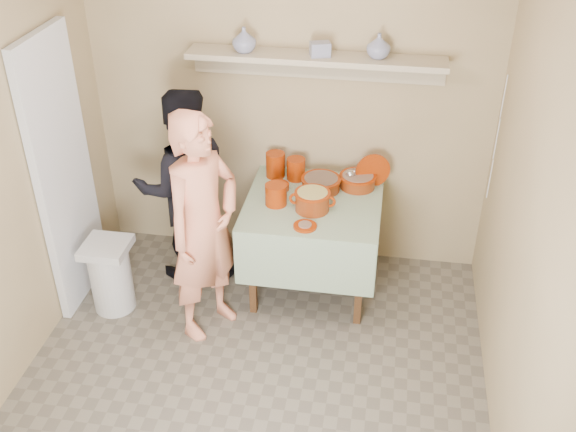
% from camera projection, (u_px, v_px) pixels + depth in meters
% --- Properties ---
extents(ground, '(3.50, 3.50, 0.00)m').
position_uv_depth(ground, '(245.00, 405.00, 4.21)').
color(ground, '#665E50').
rests_on(ground, ground).
extents(tile_panel, '(0.06, 0.70, 2.00)m').
position_uv_depth(tile_panel, '(64.00, 175.00, 4.67)').
color(tile_panel, silver).
rests_on(tile_panel, ground).
extents(plate_stack_a, '(0.15, 0.15, 0.19)m').
position_uv_depth(plate_stack_a, '(275.00, 165.00, 5.10)').
color(plate_stack_a, '#7F1F02').
rests_on(plate_stack_a, serving_table).
extents(plate_stack_b, '(0.14, 0.14, 0.17)m').
position_uv_depth(plate_stack_b, '(296.00, 169.00, 5.07)').
color(plate_stack_b, '#7F1F02').
rests_on(plate_stack_b, serving_table).
extents(bowl_stack, '(0.16, 0.16, 0.16)m').
position_uv_depth(bowl_stack, '(276.00, 195.00, 4.76)').
color(bowl_stack, '#7F1F02').
rests_on(bowl_stack, serving_table).
extents(empty_bowl, '(0.15, 0.15, 0.05)m').
position_uv_depth(empty_bowl, '(279.00, 186.00, 4.96)').
color(empty_bowl, '#7F1F02').
rests_on(empty_bowl, serving_table).
extents(propped_lid, '(0.26, 0.11, 0.26)m').
position_uv_depth(propped_lid, '(373.00, 171.00, 4.97)').
color(propped_lid, '#7F1F02').
rests_on(propped_lid, serving_table).
extents(vase_right, '(0.16, 0.16, 0.17)m').
position_uv_depth(vase_right, '(379.00, 46.00, 4.52)').
color(vase_right, navy).
rests_on(vase_right, wall_shelf).
extents(vase_left, '(0.20, 0.20, 0.17)m').
position_uv_depth(vase_left, '(244.00, 40.00, 4.62)').
color(vase_left, navy).
rests_on(vase_left, wall_shelf).
extents(ceramic_box, '(0.16, 0.13, 0.10)m').
position_uv_depth(ceramic_box, '(320.00, 49.00, 4.57)').
color(ceramic_box, navy).
rests_on(ceramic_box, wall_shelf).
extents(person_cook, '(0.64, 0.72, 1.64)m').
position_uv_depth(person_cook, '(204.00, 228.00, 4.43)').
color(person_cook, '#E58463').
rests_on(person_cook, ground).
extents(person_helper, '(0.92, 0.83, 1.54)m').
position_uv_depth(person_helper, '(184.00, 187.00, 4.99)').
color(person_helper, black).
rests_on(person_helper, ground).
extents(room_shell, '(3.04, 3.54, 2.62)m').
position_uv_depth(room_shell, '(234.00, 181.00, 3.35)').
color(room_shell, tan).
rests_on(room_shell, ground).
extents(serving_table, '(0.97, 0.97, 0.76)m').
position_uv_depth(serving_table, '(313.00, 215.00, 4.90)').
color(serving_table, '#4C2D16').
rests_on(serving_table, ground).
extents(cazuela_meat_a, '(0.30, 0.30, 0.10)m').
position_uv_depth(cazuela_meat_a, '(321.00, 183.00, 4.94)').
color(cazuela_meat_a, '#5F200A').
rests_on(cazuela_meat_a, serving_table).
extents(cazuela_meat_b, '(0.28, 0.28, 0.10)m').
position_uv_depth(cazuela_meat_b, '(358.00, 180.00, 4.97)').
color(cazuela_meat_b, '#5F200A').
rests_on(cazuela_meat_b, serving_table).
extents(ladle, '(0.08, 0.26, 0.19)m').
position_uv_depth(ladle, '(350.00, 174.00, 4.94)').
color(ladle, silver).
rests_on(ladle, cazuela_meat_b).
extents(cazuela_rice, '(0.33, 0.25, 0.14)m').
position_uv_depth(cazuela_rice, '(312.00, 199.00, 4.69)').
color(cazuela_rice, '#5F200A').
rests_on(cazuela_rice, serving_table).
extents(front_plate, '(0.16, 0.16, 0.03)m').
position_uv_depth(front_plate, '(305.00, 226.00, 4.54)').
color(front_plate, '#7F1F02').
rests_on(front_plate, serving_table).
extents(wall_shelf, '(1.80, 0.25, 0.21)m').
position_uv_depth(wall_shelf, '(316.00, 60.00, 4.67)').
color(wall_shelf, tan).
rests_on(wall_shelf, room_shell).
extents(trash_bin, '(0.32, 0.32, 0.56)m').
position_uv_depth(trash_bin, '(111.00, 275.00, 4.87)').
color(trash_bin, silver).
rests_on(trash_bin, ground).
extents(electrical_cord, '(0.01, 0.05, 0.90)m').
position_uv_depth(electrical_cord, '(497.00, 139.00, 4.58)').
color(electrical_cord, silver).
rests_on(electrical_cord, wall_shelf).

